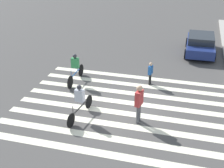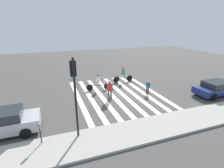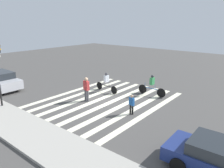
% 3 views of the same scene
% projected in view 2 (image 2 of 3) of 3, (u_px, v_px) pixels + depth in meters
% --- Properties ---
extents(ground_plane, '(60.00, 60.00, 0.00)m').
position_uv_depth(ground_plane, '(116.00, 94.00, 16.64)').
color(ground_plane, '#4C4947').
extents(sidewalk_curb, '(36.00, 2.50, 0.14)m').
position_uv_depth(sidewalk_curb, '(153.00, 128.00, 11.07)').
color(sidewalk_curb, '#ADA89E').
rests_on(sidewalk_curb, ground_plane).
extents(crosswalk_stripes, '(7.54, 10.00, 0.01)m').
position_uv_depth(crosswalk_stripes, '(116.00, 94.00, 16.64)').
color(crosswalk_stripes, '#F2EDCC').
rests_on(crosswalk_stripes, ground_plane).
extents(traffic_light, '(0.60, 0.50, 4.74)m').
position_uv_depth(traffic_light, '(74.00, 83.00, 9.30)').
color(traffic_light, black).
rests_on(traffic_light, ground_plane).
extents(parking_meter, '(0.15, 0.15, 1.37)m').
position_uv_depth(parking_meter, '(40.00, 129.00, 9.28)').
color(parking_meter, black).
rests_on(parking_meter, ground_plane).
extents(pedestrian_adult_yellow_jacket, '(0.52, 0.31, 1.77)m').
position_uv_depth(pedestrian_adult_yellow_jacket, '(110.00, 89.00, 15.09)').
color(pedestrian_adult_yellow_jacket, '#4C4C51').
rests_on(pedestrian_adult_yellow_jacket, ground_plane).
extents(pedestrian_adult_tall_backpack, '(0.38, 0.23, 1.28)m').
position_uv_depth(pedestrian_adult_tall_backpack, '(148.00, 86.00, 16.54)').
color(pedestrian_adult_tall_backpack, black).
rests_on(pedestrian_adult_tall_backpack, ground_plane).
extents(cyclist_near_curb, '(2.36, 0.40, 1.66)m').
position_uv_depth(cyclist_near_curb, '(123.00, 75.00, 19.77)').
color(cyclist_near_curb, black).
rests_on(cyclist_near_curb, ground_plane).
extents(cyclist_mid_street, '(2.40, 0.42, 1.60)m').
position_uv_depth(cyclist_mid_street, '(98.00, 82.00, 17.33)').
color(cyclist_mid_street, black).
rests_on(cyclist_mid_street, ground_plane).
extents(car_parked_dark_suv, '(4.07, 2.02, 1.32)m').
position_uv_depth(car_parked_dark_suv, '(216.00, 88.00, 16.18)').
color(car_parked_dark_suv, navy).
rests_on(car_parked_dark_suv, ground_plane).
extents(car_parked_silver_sedan, '(4.30, 2.00, 1.53)m').
position_uv_depth(car_parked_silver_sedan, '(1.00, 123.00, 10.31)').
color(car_parked_silver_sedan, '#B7B7BC').
rests_on(car_parked_silver_sedan, ground_plane).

